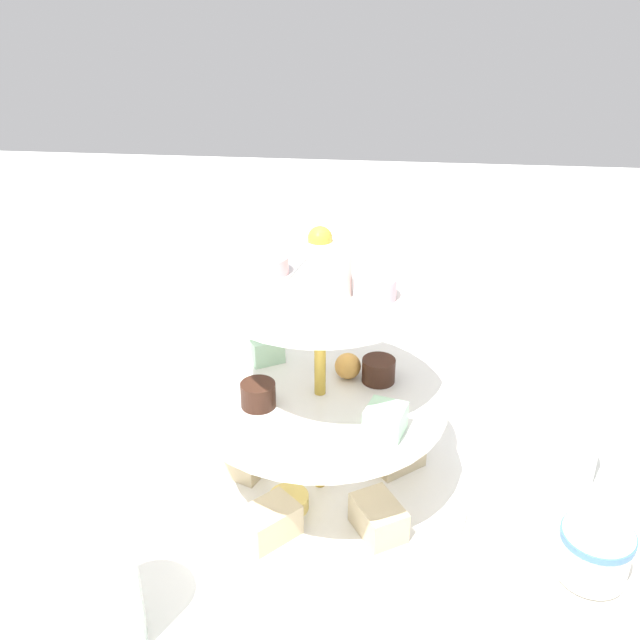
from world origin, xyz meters
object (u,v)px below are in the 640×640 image
tiered_serving_stand (320,421)px  water_glass_tall_right (91,587)px  water_glass_short_left (563,448)px  teacup_with_saucer (593,557)px  butter_knife_left (117,397)px

tiered_serving_stand → water_glass_tall_right: (0.18, -0.15, -0.03)m
water_glass_tall_right → water_glass_short_left: water_glass_tall_right is taller
tiered_serving_stand → teacup_with_saucer: tiered_serving_stand is taller
tiered_serving_stand → butter_knife_left: tiered_serving_stand is taller
tiered_serving_stand → water_glass_short_left: bearing=101.4°
teacup_with_saucer → butter_knife_left: (-0.22, -0.48, -0.02)m
tiered_serving_stand → water_glass_tall_right: size_ratio=2.47×
tiered_serving_stand → water_glass_short_left: (-0.05, 0.23, -0.05)m
water_glass_short_left → butter_knife_left: water_glass_short_left is taller
tiered_serving_stand → water_glass_tall_right: tiered_serving_stand is taller
water_glass_tall_right → water_glass_short_left: 0.44m
water_glass_tall_right → butter_knife_left: size_ratio=0.65×
butter_knife_left → tiered_serving_stand: bearing=98.5°
water_glass_short_left → butter_knife_left: 0.49m
water_glass_short_left → teacup_with_saucer: 0.13m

